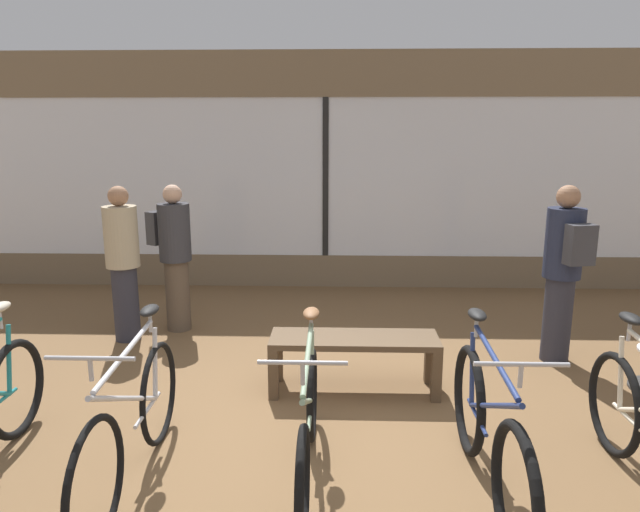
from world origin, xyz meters
name	(u,v)px	position (x,y,z in m)	size (l,w,h in m)	color
ground_plane	(312,436)	(0.00, 0.00, 0.00)	(24.00, 24.00, 0.00)	brown
shop_back_wall	(326,170)	(0.00, 4.12, 1.64)	(12.00, 0.08, 3.20)	#7A664C
bicycle_left	(133,424)	(-1.07, -0.59, 0.40)	(0.46, 1.77, 1.04)	black
bicycle_center	(308,426)	(0.00, -0.52, 0.37)	(0.46, 1.72, 1.01)	black
bicycle_right	(488,434)	(1.07, -0.64, 0.40)	(0.46, 1.77, 1.05)	black
display_bench	(354,347)	(0.32, 0.77, 0.39)	(1.40, 0.44, 0.48)	brown
customer_near_rack	(123,261)	(-2.03, 1.91, 0.85)	(0.48, 0.48, 1.62)	#2D2D38
customer_by_window	(174,253)	(-1.60, 2.26, 0.86)	(0.56, 0.49, 1.60)	brown
customer_mid_floor	(563,269)	(2.26, 1.48, 0.90)	(0.40, 0.53, 1.68)	#2D2D38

